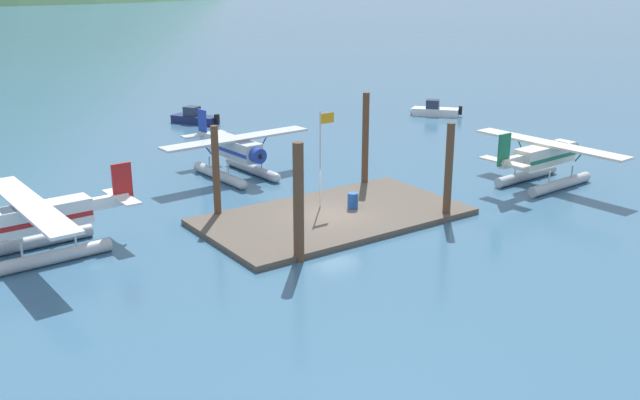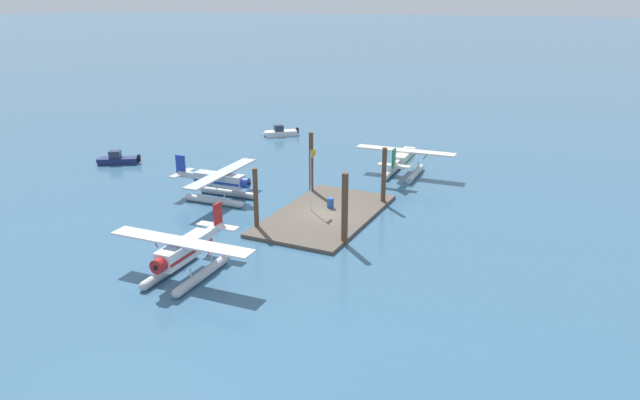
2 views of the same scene
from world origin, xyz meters
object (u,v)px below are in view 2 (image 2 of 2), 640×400
object	(u,v)px
fuel_drum	(330,203)
seaplane_cream_stbd_aft	(404,161)
flagpole	(311,172)
seaplane_white_port_fwd	(185,255)
seaplane_silver_bow_centre	(220,184)
boat_white_open_east	(280,132)
boat_navy_open_north	(117,160)

from	to	relation	value
fuel_drum	seaplane_cream_stbd_aft	bearing A→B (deg)	-10.42
flagpole	seaplane_white_port_fwd	xyz separation A→B (m)	(-14.58, 2.21, -2.12)
fuel_drum	seaplane_silver_bow_centre	distance (m)	10.51
flagpole	boat_white_open_east	xyz separation A→B (m)	(25.04, 17.10, -3.21)
seaplane_silver_bow_centre	seaplane_cream_stbd_aft	distance (m)	19.64
seaplane_silver_bow_centre	seaplane_cream_stbd_aft	world-z (taller)	same
fuel_drum	boat_navy_open_north	size ratio (longest dim) A/B	0.20
fuel_drum	seaplane_silver_bow_centre	world-z (taller)	seaplane_silver_bow_centre
flagpole	seaplane_white_port_fwd	world-z (taller)	flagpole
seaplane_silver_bow_centre	boat_navy_open_north	distance (m)	18.54
fuel_drum	boat_white_open_east	distance (m)	30.08
boat_white_open_east	boat_navy_open_north	bearing A→B (deg)	154.22
boat_navy_open_north	seaplane_white_port_fwd	bearing A→B (deg)	-128.45
fuel_drum	seaplane_cream_stbd_aft	world-z (taller)	seaplane_cream_stbd_aft
seaplane_white_port_fwd	boat_white_open_east	size ratio (longest dim) A/B	2.52
fuel_drum	seaplane_cream_stbd_aft	xyz separation A→B (m)	(13.25, -2.43, 0.84)
boat_white_open_east	seaplane_cream_stbd_aft	bearing A→B (deg)	-117.04
fuel_drum	boat_navy_open_north	bearing A→B (deg)	82.37
seaplane_cream_stbd_aft	boat_navy_open_north	xyz separation A→B (m)	(-9.49, 30.47, -1.09)
flagpole	boat_white_open_east	bearing A→B (deg)	34.33
seaplane_white_port_fwd	seaplane_cream_stbd_aft	distance (m)	29.61
flagpole	seaplane_white_port_fwd	bearing A→B (deg)	171.37
flagpole	fuel_drum	size ratio (longest dim) A/B	6.14
seaplane_silver_bow_centre	fuel_drum	bearing A→B (deg)	-80.85
seaplane_silver_bow_centre	seaplane_white_port_fwd	bearing A→B (deg)	-153.95
seaplane_silver_bow_centre	boat_white_open_east	xyz separation A→B (m)	(25.51, 8.00, -1.09)
fuel_drum	boat_navy_open_north	world-z (taller)	boat_navy_open_north
seaplane_cream_stbd_aft	boat_white_open_east	world-z (taller)	seaplane_cream_stbd_aft
seaplane_white_port_fwd	boat_navy_open_north	world-z (taller)	seaplane_white_port_fwd
seaplane_cream_stbd_aft	boat_navy_open_north	distance (m)	31.94
fuel_drum	boat_white_open_east	xyz separation A→B (m)	(23.85, 18.34, -0.25)
seaplane_silver_bow_centre	boat_navy_open_north	xyz separation A→B (m)	(5.42, 17.70, -1.09)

